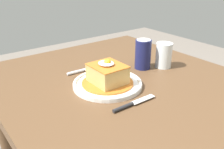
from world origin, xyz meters
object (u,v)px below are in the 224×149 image
(soda_can, at_px, (143,54))
(drinking_glass, at_px, (164,57))
(fork, at_px, (80,71))
(knife, at_px, (129,105))
(main_plate, at_px, (108,84))

(soda_can, relative_size, drinking_glass, 1.18)
(fork, height_order, knife, same)
(knife, relative_size, drinking_glass, 1.57)
(soda_can, height_order, drinking_glass, soda_can)
(fork, height_order, soda_can, soda_can)
(knife, xyz_separation_m, soda_can, (-0.21, 0.25, 0.06))
(main_plate, distance_m, knife, 0.16)
(soda_can, bearing_deg, main_plate, -77.06)
(main_plate, xyz_separation_m, drinking_glass, (-0.01, 0.30, 0.04))
(main_plate, xyz_separation_m, knife, (0.16, -0.03, -0.00))
(soda_can, bearing_deg, knife, -50.57)
(main_plate, relative_size, soda_can, 2.02)
(fork, relative_size, drinking_glass, 1.35)
(drinking_glass, bearing_deg, knife, -63.71)
(fork, distance_m, knife, 0.33)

